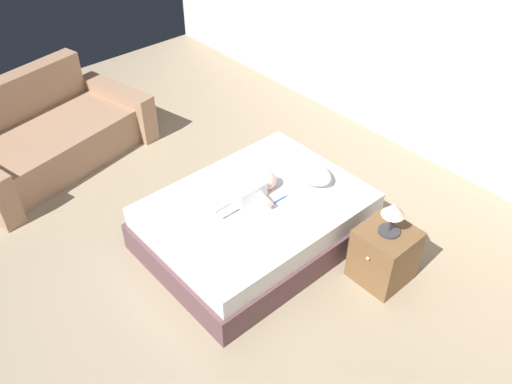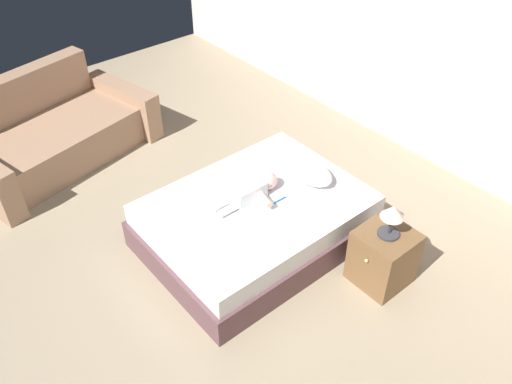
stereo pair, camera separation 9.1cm
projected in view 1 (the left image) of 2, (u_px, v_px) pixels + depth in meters
name	position (u px, v px, depth m)	size (l,w,h in m)	color
ground_plane	(177.00, 272.00, 4.40)	(8.00, 8.00, 0.00)	gray
wall_behind_bed	(423.00, 16.00, 5.04)	(8.00, 0.12, 2.84)	silver
bed	(256.00, 221.00, 4.57)	(1.37, 1.84, 0.45)	brown
pillow	(305.00, 169.00, 4.65)	(0.55, 0.30, 0.15)	white
baby	(252.00, 190.00, 4.43)	(0.51, 0.63, 0.17)	white
toothbrush	(281.00, 199.00, 4.44)	(0.01, 0.15, 0.02)	blue
couch	(47.00, 137.00, 5.49)	(1.45, 2.10, 0.86)	#9B775C
nightstand	(384.00, 255.00, 4.22)	(0.42, 0.45, 0.50)	brown
lamp	(393.00, 213.00, 3.94)	(0.18, 0.18, 0.28)	#333338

